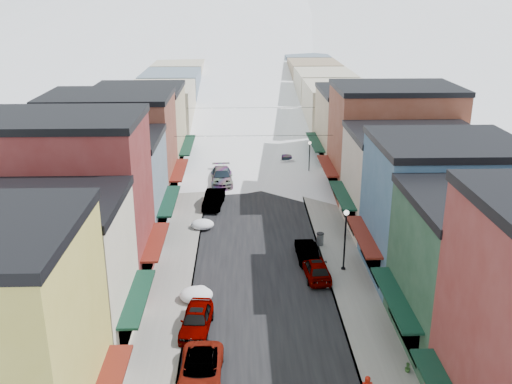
{
  "coord_description": "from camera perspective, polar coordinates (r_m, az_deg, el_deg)",
  "views": [
    {
      "loc": [
        -1.47,
        -17.35,
        20.27
      ],
      "look_at": [
        0.0,
        32.37,
        2.73
      ],
      "focal_mm": 40.0,
      "sensor_mm": 36.0,
      "label": 1
    }
  ],
  "objects": [
    {
      "name": "curb_right",
      "position": [
        80.21,
        3.03,
        4.81
      ],
      "size": [
        0.1,
        160.0,
        0.15
      ],
      "primitive_type": "cube",
      "color": "slate",
      "rests_on": "ground"
    },
    {
      "name": "overhead_cables",
      "position": [
        66.37,
        -0.39,
        7.18
      ],
      "size": [
        16.4,
        15.04,
        0.04
      ],
      "color": "black",
      "rests_on": "ground"
    },
    {
      "name": "car_lane_silver",
      "position": [
        75.92,
        -1.29,
        4.52
      ],
      "size": [
        2.3,
        4.57,
        1.49
      ],
      "primitive_type": "imported",
      "rotation": [
        0.0,
        0.0,
        -0.13
      ],
      "color": "gray",
      "rests_on": "ground"
    },
    {
      "name": "sidewalk_left",
      "position": [
        80.1,
        -5.33,
        4.74
      ],
      "size": [
        3.2,
        160.0,
        0.15
      ],
      "primitive_type": "cube",
      "color": "gray",
      "rests_on": "ground"
    },
    {
      "name": "bldg_l_cream",
      "position": [
        35.62,
        -20.91,
        -7.78
      ],
      "size": [
        11.3,
        8.2,
        9.5
      ],
      "color": "beige",
      "rests_on": "ground"
    },
    {
      "name": "road",
      "position": [
        79.97,
        -0.59,
        4.74
      ],
      "size": [
        10.0,
        160.0,
        0.01
      ],
      "primitive_type": "cube",
      "color": "black",
      "rests_on": "ground"
    },
    {
      "name": "trash_can",
      "position": [
        48.19,
        6.43,
        -4.68
      ],
      "size": [
        0.62,
        0.62,
        1.06
      ],
      "color": "slate",
      "rests_on": "sidewalk_right"
    },
    {
      "name": "car_silver_wagon",
      "position": [
        63.41,
        -3.45,
        1.55
      ],
      "size": [
        2.67,
        5.93,
        1.69
      ],
      "primitive_type": "imported",
      "rotation": [
        0.0,
        0.0,
        0.05
      ],
      "color": "#ABADB4",
      "rests_on": "ground"
    },
    {
      "name": "car_white_suv",
      "position": [
        32.75,
        -5.56,
        -17.36
      ],
      "size": [
        2.46,
        5.13,
        1.41
      ],
      "primitive_type": "imported",
      "rotation": [
        0.0,
        0.0,
        -0.02
      ],
      "color": "silver",
      "rests_on": "ground"
    },
    {
      "name": "car_black_sedan",
      "position": [
        70.37,
        3.08,
        3.24
      ],
      "size": [
        2.16,
        4.88,
        1.39
      ],
      "primitive_type": "imported",
      "rotation": [
        0.0,
        0.0,
        3.1
      ],
      "color": "black",
      "rests_on": "ground"
    },
    {
      "name": "fire_hydrant",
      "position": [
        32.52,
        11.07,
        -18.32
      ],
      "size": [
        0.52,
        0.39,
        0.88
      ],
      "color": "red",
      "rests_on": "sidewalk_right"
    },
    {
      "name": "mountain_ridge",
      "position": [
        295.13,
        -5.47,
        18.19
      ],
      "size": [
        670.0,
        340.0,
        34.0
      ],
      "color": "silver",
      "rests_on": "ground"
    },
    {
      "name": "car_silver_sedan",
      "position": [
        36.9,
        -5.98,
        -12.59
      ],
      "size": [
        2.21,
        4.67,
        1.54
      ],
      "primitive_type": "imported",
      "rotation": [
        0.0,
        0.0,
        -0.09
      ],
      "color": "#95979C",
      "rests_on": "ground"
    },
    {
      "name": "bldg_r_tan",
      "position": [
        69.7,
        10.56,
        6.23
      ],
      "size": [
        11.3,
        11.2,
        9.5
      ],
      "color": "tan",
      "rests_on": "ground"
    },
    {
      "name": "streetlamp_near",
      "position": [
        43.32,
        8.92,
        -4.02
      ],
      "size": [
        0.4,
        0.4,
        4.85
      ],
      "color": "black",
      "rests_on": "sidewalk_right"
    },
    {
      "name": "bldg_l_tan",
      "position": [
        68.12,
        -11.62,
        6.08
      ],
      "size": [
        11.3,
        11.2,
        10.0
      ],
      "color": "tan",
      "rests_on": "ground"
    },
    {
      "name": "bldg_r_brick_far",
      "position": [
        60.26,
        13.48,
        4.95
      ],
      "size": [
        13.3,
        9.2,
        11.5
      ],
      "color": "brown",
      "rests_on": "ground"
    },
    {
      "name": "bldg_r_cream",
      "position": [
        52.15,
        15.29,
        1.12
      ],
      "size": [
        12.3,
        9.2,
        9.0
      ],
      "color": "#B9A895",
      "rests_on": "ground"
    },
    {
      "name": "bldg_l_brick_far",
      "position": [
        58.68,
        -14.2,
        4.25
      ],
      "size": [
        13.3,
        9.2,
        11.0
      ],
      "color": "brown",
      "rests_on": "ground"
    },
    {
      "name": "curb_left",
      "position": [
        80.02,
        -4.22,
        4.75
      ],
      "size": [
        0.1,
        160.0,
        0.15
      ],
      "primitive_type": "cube",
      "color": "slate",
      "rests_on": "ground"
    },
    {
      "name": "car_gray_suv",
      "position": [
        43.15,
        6.05,
        -7.58
      ],
      "size": [
        2.04,
        4.53,
        1.51
      ],
      "primitive_type": "imported",
      "rotation": [
        0.0,
        0.0,
        3.2
      ],
      "color": "#9FA2A8",
      "rests_on": "ground"
    },
    {
      "name": "car_dark_hatch",
      "position": [
        56.73,
        -4.25,
        -0.71
      ],
      "size": [
        2.2,
        4.96,
        1.58
      ],
      "primitive_type": "imported",
      "rotation": [
        0.0,
        0.0,
        -0.11
      ],
      "color": "black",
      "rests_on": "ground"
    },
    {
      "name": "bldg_r_blue",
      "position": [
        43.71,
        18.03,
        -1.66
      ],
      "size": [
        11.3,
        9.2,
        10.5
      ],
      "color": "#325372",
      "rests_on": "ground"
    },
    {
      "name": "distant_blocks",
      "position": [
        101.67,
        -0.86,
        10.21
      ],
      "size": [
        34.0,
        55.0,
        8.0
      ],
      "color": "gray",
      "rests_on": "ground"
    },
    {
      "name": "sidewalk_right",
      "position": [
        80.35,
        4.14,
        4.81
      ],
      "size": [
        3.2,
        160.0,
        0.15
      ],
      "primitive_type": "cube",
      "color": "gray",
      "rests_on": "ground"
    },
    {
      "name": "car_lane_white",
      "position": [
        84.43,
        0.57,
        6.09
      ],
      "size": [
        2.7,
        5.81,
        1.61
      ],
      "primitive_type": "imported",
      "rotation": [
        0.0,
        0.0,
        3.15
      ],
      "color": "silver",
      "rests_on": "ground"
    },
    {
      "name": "snow_pile_mid",
      "position": [
        40.26,
        -5.96,
        -10.15
      ],
      "size": [
        2.31,
        2.62,
        0.98
      ],
      "color": "white",
      "rests_on": "ground"
    },
    {
      "name": "bldg_l_grayblue",
      "position": [
        50.34,
        -15.07,
        0.49
      ],
      "size": [
        11.3,
        9.2,
        9.0
      ],
      "color": "slate",
      "rests_on": "ground"
    },
    {
      "name": "snow_pile_far",
      "position": [
        51.75,
        -5.35,
        -3.22
      ],
      "size": [
        2.07,
        2.48,
        0.88
      ],
      "color": "white",
      "rests_on": "ground"
    },
    {
      "name": "planter_far",
      "position": [
        34.36,
        14.93,
        -16.6
      ],
      "size": [
        0.44,
        0.44,
        0.56
      ],
      "primitive_type": "imported",
      "rotation": [
        0.0,
        0.0,
        0.63
      ],
      "color": "#325828",
      "rests_on": "sidewalk_right"
    },
    {
      "name": "bldg_r_green",
      "position": [
        36.29,
        22.53,
        -7.49
      ],
      "size": [
        11.3,
        9.2,
        9.5
      ],
      "color": "#1E3F2B",
      "rests_on": "ground"
    },
    {
      "name": "streetlamp_far",
      "position": [
        64.74,
        5.36,
        3.72
      ],
      "size": [
        0.35,
        0.35,
        4.26
      ],
      "color": "black",
      "rests_on": "sidewalk_right"
    },
    {
      "name": "bldg_l_brick_near",
      "position": [
        42.17,
        -18.44,
        -1.02
      ],
      "size": [
        12.3,
        8.2,
        12.5
      ],
      "color": "maroon",
      "rests_on": "ground"
    },
    {
      "name": "car_green_sedan",
      "position": [
        45.98,
        5.08,
        -5.84
      ],
      "size": [
        1.59,
        4.32,
        1.41
      ],
      "primitive_type": "imported",
      "rotation": [
        0.0,
        0.0,
        3.16
      ],
      "color": "black",
      "rests_on": "ground"
    }
  ]
}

